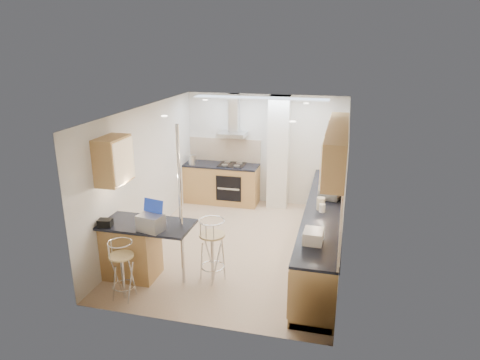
% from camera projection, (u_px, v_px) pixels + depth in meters
% --- Properties ---
extents(ground, '(4.80, 4.80, 0.00)m').
position_uv_depth(ground, '(239.00, 245.00, 7.91)').
color(ground, tan).
rests_on(ground, ground).
extents(room_shell, '(3.64, 4.84, 2.51)m').
position_uv_depth(room_shell, '(262.00, 161.00, 7.71)').
color(room_shell, silver).
rests_on(room_shell, ground).
extents(right_counter, '(0.63, 4.40, 0.92)m').
position_uv_depth(right_counter, '(323.00, 231.00, 7.42)').
color(right_counter, '#BB884B').
rests_on(right_counter, ground).
extents(back_counter, '(1.70, 0.63, 0.92)m').
position_uv_depth(back_counter, '(222.00, 183.00, 9.93)').
color(back_counter, '#BB884B').
rests_on(back_counter, ground).
extents(peninsula, '(1.47, 0.72, 0.94)m').
position_uv_depth(peninsula, '(147.00, 251.00, 6.68)').
color(peninsula, '#BB884B').
rests_on(peninsula, ground).
extents(microwave, '(0.44, 0.58, 0.29)m').
position_uv_depth(microwave, '(331.00, 190.00, 7.66)').
color(microwave, silver).
rests_on(microwave, right_counter).
extents(laptop, '(0.40, 0.33, 0.24)m').
position_uv_depth(laptop, '(151.00, 223.00, 6.26)').
color(laptop, '#989A9F').
rests_on(laptop, peninsula).
extents(bag, '(0.23, 0.19, 0.11)m').
position_uv_depth(bag, '(105.00, 223.00, 6.42)').
color(bag, black).
rests_on(bag, peninsula).
extents(bar_stool_near, '(0.48, 0.48, 0.91)m').
position_uv_depth(bar_stool_near, '(122.00, 270.00, 6.15)').
color(bar_stool_near, '#D7B874').
rests_on(bar_stool_near, ground).
extents(bar_stool_end, '(0.48, 0.48, 1.03)m').
position_uv_depth(bar_stool_end, '(212.00, 250.00, 6.62)').
color(bar_stool_end, '#D7B874').
rests_on(bar_stool_end, ground).
extents(jar_a, '(0.14, 0.14, 0.17)m').
position_uv_depth(jar_a, '(328.00, 185.00, 8.08)').
color(jar_a, silver).
rests_on(jar_a, right_counter).
extents(jar_b, '(0.14, 0.14, 0.14)m').
position_uv_depth(jar_b, '(329.00, 182.00, 8.34)').
color(jar_b, silver).
rests_on(jar_b, right_counter).
extents(jar_c, '(0.16, 0.16, 0.21)m').
position_uv_depth(jar_c, '(321.00, 204.00, 7.11)').
color(jar_c, '#B3AA8F').
rests_on(jar_c, right_counter).
extents(jar_d, '(0.12, 0.12, 0.14)m').
position_uv_depth(jar_d, '(322.00, 208.00, 7.01)').
color(jar_d, silver).
rests_on(jar_d, right_counter).
extents(bread_bin, '(0.28, 0.34, 0.18)m').
position_uv_depth(bread_bin, '(313.00, 236.00, 5.95)').
color(bread_bin, silver).
rests_on(bread_bin, right_counter).
extents(kettle, '(0.16, 0.16, 0.22)m').
position_uv_depth(kettle, '(192.00, 160.00, 9.72)').
color(kettle, silver).
rests_on(kettle, back_counter).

